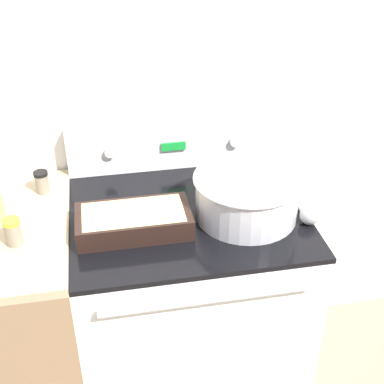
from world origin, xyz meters
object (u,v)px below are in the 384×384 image
ladle (308,213)px  spice_jar_yellow_cap (13,232)px  spice_jar_black_cap (42,182)px  mixing_bowl (247,194)px  casserole_dish (134,220)px

ladle → spice_jar_yellow_cap: spice_jar_yellow_cap is taller
spice_jar_black_cap → spice_jar_yellow_cap: bearing=-103.8°
mixing_bowl → spice_jar_yellow_cap: (-0.73, -0.03, -0.03)m
casserole_dish → spice_jar_yellow_cap: bearing=-177.6°
ladle → spice_jar_black_cap: size_ratio=3.44×
spice_jar_black_cap → ladle: bearing=-20.6°
mixing_bowl → ladle: (0.19, -0.07, -0.05)m
casserole_dish → spice_jar_yellow_cap: 0.36m
mixing_bowl → spice_jar_yellow_cap: mixing_bowl is taller
casserole_dish → spice_jar_black_cap: 0.40m
spice_jar_black_cap → mixing_bowl: bearing=-21.0°
ladle → casserole_dish: bearing=175.0°
casserole_dish → spice_jar_yellow_cap: (-0.36, -0.02, 0.02)m
ladle → spice_jar_black_cap: spice_jar_black_cap is taller
casserole_dish → mixing_bowl: bearing=2.6°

